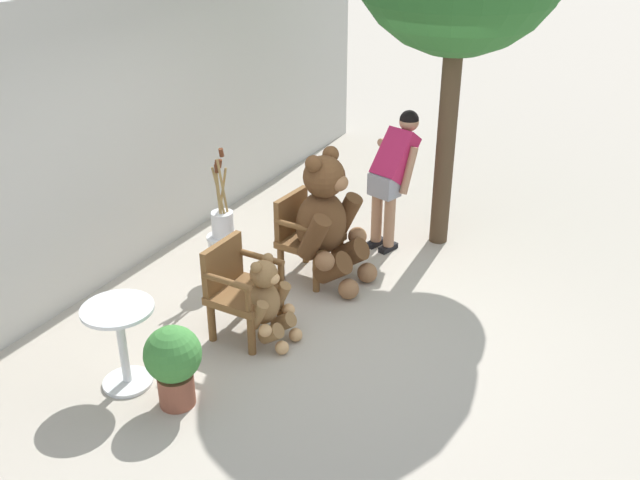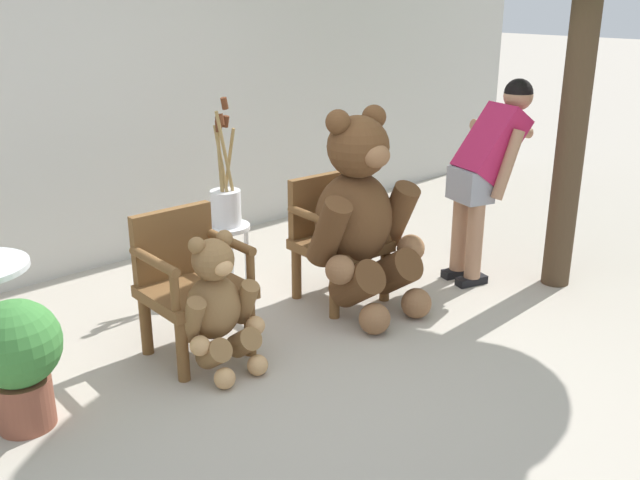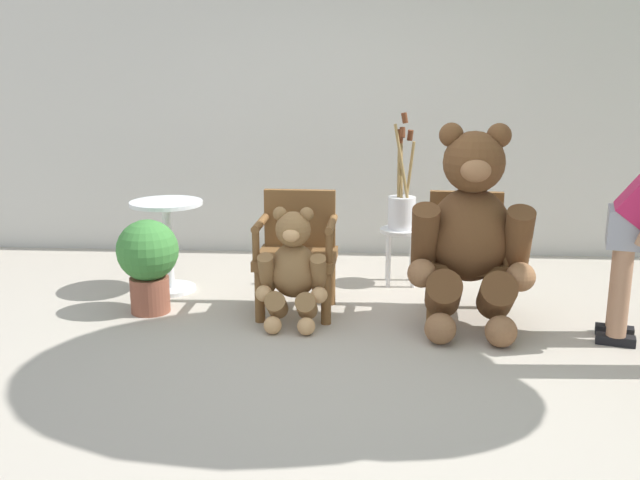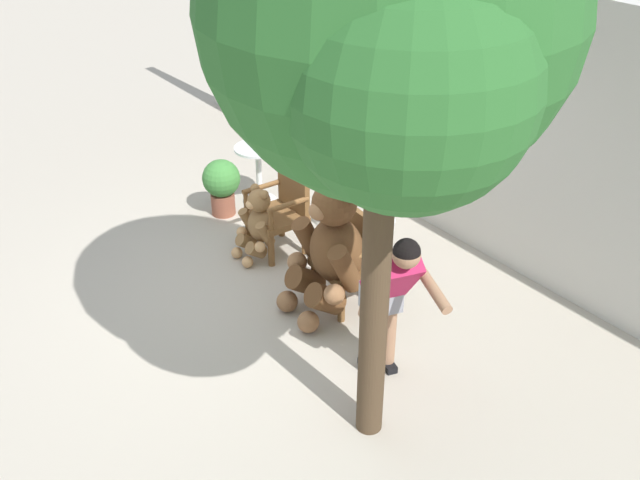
% 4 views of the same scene
% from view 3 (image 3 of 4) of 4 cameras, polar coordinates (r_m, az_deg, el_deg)
% --- Properties ---
extents(ground_plane, '(60.00, 60.00, 0.00)m').
position_cam_3_polar(ground_plane, '(4.61, 4.91, -8.35)').
color(ground_plane, '#B2A899').
extents(back_wall, '(10.00, 0.16, 2.80)m').
position_cam_3_polar(back_wall, '(6.69, 4.71, 10.83)').
color(back_wall, beige).
rests_on(back_wall, ground).
extents(wooden_chair_left, '(0.58, 0.54, 0.86)m').
position_cam_3_polar(wooden_chair_left, '(5.10, -1.83, -0.69)').
color(wooden_chair_left, brown).
rests_on(wooden_chair_left, ground).
extents(wooden_chair_right, '(0.60, 0.56, 0.86)m').
position_cam_3_polar(wooden_chair_right, '(5.13, 11.58, -0.88)').
color(wooden_chair_right, brown).
rests_on(wooden_chair_right, ground).
extents(teddy_bear_large, '(0.83, 0.80, 1.37)m').
position_cam_3_polar(teddy_bear_large, '(4.84, 11.99, 0.78)').
color(teddy_bear_large, brown).
rests_on(teddy_bear_large, ground).
extents(teddy_bear_small, '(0.49, 0.46, 0.81)m').
position_cam_3_polar(teddy_bear_small, '(4.84, -2.17, -2.26)').
color(teddy_bear_small, olive).
rests_on(teddy_bear_small, ground).
extents(white_stool, '(0.34, 0.34, 0.46)m').
position_cam_3_polar(white_stool, '(5.80, 6.49, -0.10)').
color(white_stool, white).
rests_on(white_stool, ground).
extents(brush_bucket, '(0.22, 0.22, 0.93)m').
position_cam_3_polar(brush_bucket, '(5.73, 6.56, 2.83)').
color(brush_bucket, white).
rests_on(brush_bucket, white_stool).
extents(round_side_table, '(0.56, 0.56, 0.72)m').
position_cam_3_polar(round_side_table, '(5.68, -12.08, 0.35)').
color(round_side_table, silver).
rests_on(round_side_table, ground).
extents(potted_plant, '(0.44, 0.44, 0.68)m').
position_cam_3_polar(potted_plant, '(5.22, -13.59, -1.48)').
color(potted_plant, brown).
rests_on(potted_plant, ground).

